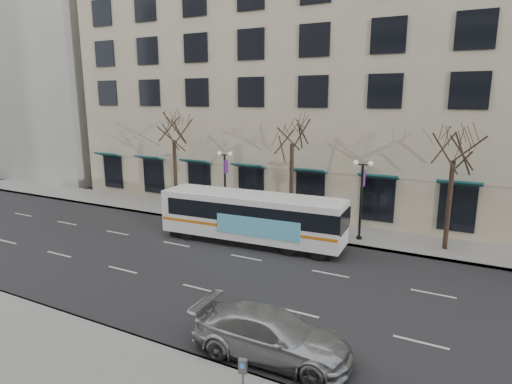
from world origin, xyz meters
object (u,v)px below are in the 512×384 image
Objects in this scene: tree_far_mid at (292,129)px; lamp_post_left at (225,182)px; tree_far_left at (173,128)px; lamp_post_right at (361,196)px; silver_car at (272,334)px; pay_station at (243,369)px; tree_far_right at (455,144)px; city_bus at (253,217)px.

tree_far_mid reaches higher than lamp_post_left.
lamp_post_right is at bearing -2.29° from tree_far_left.
tree_far_left is 1.60× the size of lamp_post_left.
tree_far_mid is 6.41m from lamp_post_right.
pay_station is at bearing -178.49° from silver_car.
silver_car is (-4.60, -14.45, -5.59)m from tree_far_right.
lamp_post_right is (5.01, -0.60, -3.96)m from tree_far_mid.
tree_far_left is at bearing 173.17° from lamp_post_left.
silver_car is at bearing -88.38° from lamp_post_right.
tree_far_mid reaches higher than silver_car.
lamp_post_right is at bearing 27.42° from city_bus.
tree_far_left is at bearing 121.27° from pay_station.
tree_far_mid is at bearing 17.63° from silver_car.
lamp_post_right is at bearing -1.24° from silver_car.
tree_far_mid reaches higher than tree_far_right.
silver_car is 4.89× the size of pay_station.
city_bus is (-10.86, -4.10, -4.68)m from tree_far_right.
tree_far_mid is 1.64× the size of lamp_post_right.
city_bus reaches higher than pay_station.
tree_far_left reaches higher than tree_far_right.
tree_far_left reaches higher than pay_station.
tree_far_right reaches higher than silver_car.
tree_far_left is 23.64m from pay_station.
pay_station is (10.57, -16.24, -1.94)m from lamp_post_left.
silver_car is at bearing -107.66° from tree_far_right.
tree_far_mid is 16.58m from silver_car.
city_bus is 12.14m from silver_car.
lamp_post_left is at bearing 111.56° from pay_station.
city_bus is 10.12× the size of pay_station.
tree_far_mid is at bearing 180.00° from tree_far_right.
tree_far_right is 15.40m from lamp_post_left.
city_bus is at bearing -101.88° from tree_far_mid.
tree_far_left is at bearing 152.50° from city_bus.
tree_far_mid reaches higher than city_bus.
lamp_post_right is 4.44× the size of pay_station.
silver_car is at bearing -62.20° from city_bus.
tree_far_left is 1.45× the size of silver_car.
tree_far_mid is (10.00, 0.00, 0.21)m from tree_far_left.
tree_far_left is 21.92m from silver_car.
lamp_post_left is 1.00× the size of lamp_post_right.
tree_far_mid is 1.64× the size of lamp_post_left.
tree_far_left reaches higher than lamp_post_right.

